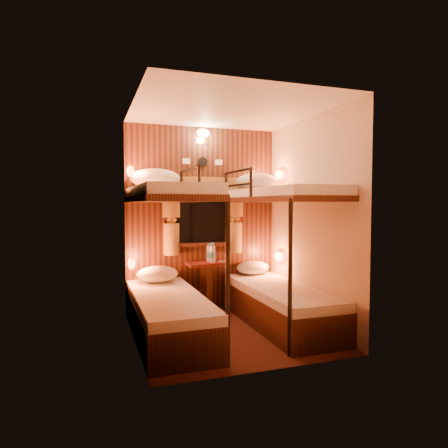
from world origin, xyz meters
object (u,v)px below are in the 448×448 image
object	(u,v)px
table	(207,280)
bottle_left	(209,254)
bunk_left	(168,284)
bottle_right	(212,254)
bunk_right	(279,277)

from	to	relation	value
table	bottle_left	world-z (taller)	bottle_left
bunk_left	bottle_left	world-z (taller)	bunk_left
bottle_right	bunk_left	bearing A→B (deg)	-134.24
bunk_right	bottle_right	xyz separation A→B (m)	(-0.59, 0.73, 0.20)
table	bottle_left	bearing A→B (deg)	16.33
bottle_right	bottle_left	bearing A→B (deg)	109.08
bottle_left	bunk_left	bearing A→B (deg)	-130.96
bunk_left	bunk_right	size ratio (longest dim) A/B	1.00
bunk_right	table	world-z (taller)	bunk_right
bunk_right	bottle_right	size ratio (longest dim) A/B	7.42
table	bottle_left	xyz separation A→B (m)	(0.04, 0.01, 0.34)
bottle_right	bunk_right	bearing A→B (deg)	-51.26
bunk_right	bottle_left	xyz separation A→B (m)	(-0.61, 0.79, 0.20)
bunk_left	bottle_right	size ratio (longest dim) A/B	7.42
table	bunk_right	bearing A→B (deg)	-50.33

